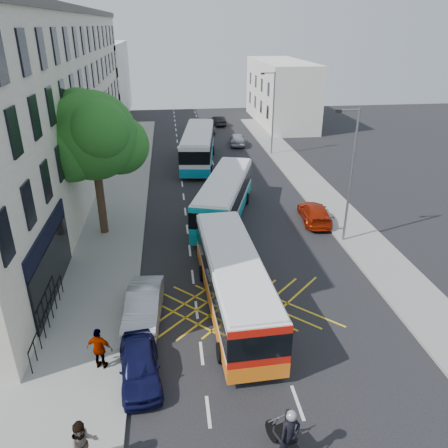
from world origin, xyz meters
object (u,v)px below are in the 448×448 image
object	(u,v)px
bus_near	(234,282)
parked_car_silver	(144,306)
lamp_far	(272,109)
bus_mid	(225,197)
lamp_near	(350,170)
red_hatchback	(315,213)
distant_car_grey	(203,127)
bus_far	(198,146)
pedestrian_far	(100,349)
motorbike	(289,438)
street_tree	(93,137)
distant_car_silver	(237,139)
pedestrian_near	(84,446)
parked_car_blue	(140,365)
distant_car_dark	(218,121)

from	to	relation	value
bus_near	parked_car_silver	xyz separation A→B (m)	(-4.14, -0.25, -0.80)
bus_near	parked_car_silver	distance (m)	4.22
lamp_far	bus_mid	bearing A→B (deg)	-113.55
lamp_near	lamp_far	size ratio (longest dim) A/B	1.00
red_hatchback	distant_car_grey	bearing A→B (deg)	-73.19
parked_car_silver	red_hatchback	world-z (taller)	parked_car_silver
bus_mid	red_hatchback	distance (m)	6.22
bus_mid	bus_far	size ratio (longest dim) A/B	0.91
pedestrian_far	motorbike	bearing A→B (deg)	159.60
bus_mid	pedestrian_far	distance (m)	15.50
pedestrian_far	bus_far	bearing A→B (deg)	-84.86
parked_car_silver	distant_car_grey	xyz separation A→B (m)	(5.69, 37.44, 0.03)
street_tree	distant_car_silver	xyz separation A→B (m)	(11.90, 21.40, -5.61)
street_tree	lamp_near	size ratio (longest dim) A/B	1.10
bus_near	pedestrian_near	world-z (taller)	bus_near
distant_car_silver	bus_mid	bearing A→B (deg)	84.19
bus_mid	parked_car_blue	bearing A→B (deg)	-91.37
distant_car_grey	bus_far	bearing A→B (deg)	-100.28
distant_car_dark	pedestrian_far	world-z (taller)	pedestrian_far
lamp_near	bus_far	size ratio (longest dim) A/B	0.69
lamp_far	distant_car_grey	world-z (taller)	lamp_far
parked_car_blue	pedestrian_near	distance (m)	3.94
bus_mid	distant_car_grey	size ratio (longest dim) A/B	1.97
pedestrian_near	lamp_near	bearing A→B (deg)	20.03
street_tree	pedestrian_far	size ratio (longest dim) A/B	4.93
distant_car_grey	motorbike	bearing A→B (deg)	-95.26
lamp_far	distant_car_silver	xyz separation A→B (m)	(-2.80, 4.37, -3.94)
motorbike	pedestrian_far	bearing A→B (deg)	123.21
distant_car_dark	pedestrian_near	xyz separation A→B (m)	(-9.50, -48.83, 0.44)
lamp_near	red_hatchback	world-z (taller)	lamp_near
bus_far	parked_car_silver	distance (m)	24.64
lamp_far	lamp_near	bearing A→B (deg)	-90.00
red_hatchback	pedestrian_near	size ratio (longest dim) A/B	2.37
parked_car_blue	parked_car_silver	distance (m)	3.72
motorbike	parked_car_silver	bearing A→B (deg)	101.39
parked_car_blue	lamp_far	bearing A→B (deg)	62.24
bus_near	motorbike	bearing A→B (deg)	-88.63
bus_far	parked_car_silver	bearing A→B (deg)	-92.41
lamp_near	bus_far	world-z (taller)	lamp_near
red_hatchback	distant_car_dark	bearing A→B (deg)	-78.79
bus_mid	motorbike	xyz separation A→B (m)	(-0.42, -18.72, -0.54)
bus_near	distant_car_dark	bearing A→B (deg)	82.30
parked_car_blue	street_tree	bearing A→B (deg)	96.21
distant_car_grey	pedestrian_near	distance (m)	45.38
red_hatchback	pedestrian_far	bearing A→B (deg)	51.10
bus_far	distant_car_grey	xyz separation A→B (m)	(1.47, 13.19, -0.94)
street_tree	motorbike	world-z (taller)	street_tree
red_hatchback	pedestrian_near	world-z (taller)	pedestrian_near
bus_near	pedestrian_far	world-z (taller)	bus_near
bus_far	parked_car_silver	xyz separation A→B (m)	(-4.23, -24.25, -0.97)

